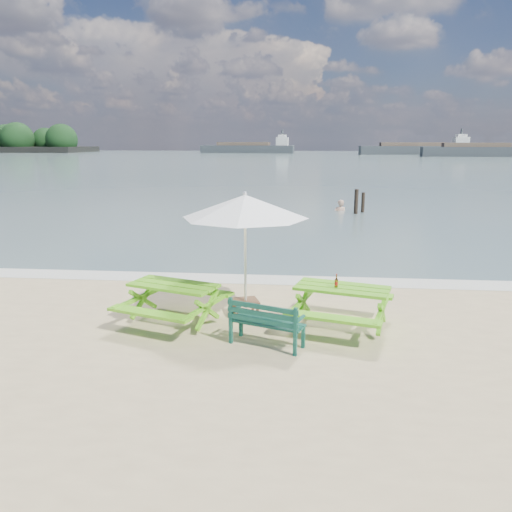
# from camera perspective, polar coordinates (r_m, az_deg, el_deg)

# --- Properties ---
(sea) EXTENTS (300.00, 300.00, 0.00)m
(sea) POSITION_cam_1_polar(r_m,az_deg,el_deg) (92.82, 4.98, 10.88)
(sea) COLOR slate
(sea) RESTS_ON ground
(foam_strip) EXTENTS (22.00, 0.90, 0.01)m
(foam_strip) POSITION_cam_1_polar(r_m,az_deg,el_deg) (12.87, 1.19, -2.71)
(foam_strip) COLOR silver
(foam_strip) RESTS_ON ground
(picnic_table_left) EXTENTS (2.21, 2.33, 0.81)m
(picnic_table_left) POSITION_cam_1_polar(r_m,az_deg,el_deg) (9.89, -9.33, -5.49)
(picnic_table_left) COLOR #60B91C
(picnic_table_left) RESTS_ON ground
(picnic_table_right) EXTENTS (2.18, 2.32, 0.82)m
(picnic_table_right) POSITION_cam_1_polar(r_m,az_deg,el_deg) (9.66, 9.73, -5.91)
(picnic_table_right) COLOR #5BB31B
(picnic_table_right) RESTS_ON ground
(park_bench) EXTENTS (1.38, 0.87, 0.81)m
(park_bench) POSITION_cam_1_polar(r_m,az_deg,el_deg) (8.80, 1.24, -8.66)
(park_bench) COLOR #104336
(park_bench) RESTS_ON ground
(side_table) EXTENTS (0.64, 0.64, 0.33)m
(side_table) POSITION_cam_1_polar(r_m,az_deg,el_deg) (10.27, -1.19, -5.89)
(side_table) COLOR brown
(side_table) RESTS_ON ground
(patio_umbrella) EXTENTS (3.19, 3.19, 2.48)m
(patio_umbrella) POSITION_cam_1_polar(r_m,az_deg,el_deg) (9.80, -1.25, 5.70)
(patio_umbrella) COLOR silver
(patio_umbrella) RESTS_ON ground
(beer_bottle) EXTENTS (0.06, 0.06, 0.25)m
(beer_bottle) POSITION_cam_1_polar(r_m,az_deg,el_deg) (9.46, 9.16, -3.06)
(beer_bottle) COLOR brown
(beer_bottle) RESTS_ON picnic_table_right
(swimmer) EXTENTS (0.75, 0.58, 1.83)m
(swimmer) POSITION_cam_1_polar(r_m,az_deg,el_deg) (26.14, 9.55, 4.38)
(swimmer) COLOR tan
(swimmer) RESTS_ON ground
(mooring_pilings) EXTENTS (0.58, 0.78, 1.40)m
(mooring_pilings) POSITION_cam_1_polar(r_m,az_deg,el_deg) (25.16, 11.67, 5.85)
(mooring_pilings) COLOR black
(mooring_pilings) RESTS_ON ground
(cargo_ships) EXTENTS (168.53, 32.47, 4.40)m
(cargo_ships) POSITION_cam_1_polar(r_m,az_deg,el_deg) (136.47, 25.25, 10.90)
(cargo_ships) COLOR #33383C
(cargo_ships) RESTS_ON ground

